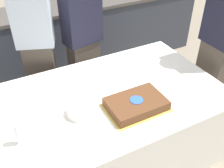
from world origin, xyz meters
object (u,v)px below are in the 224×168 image
object	(u,v)px
person_cutting_cake	(83,42)
person_seated_right	(218,47)
cake	(136,104)
plate_stack	(80,111)
person_standing_back	(38,50)
wine_glass	(17,131)

from	to	relation	value
person_cutting_cake	person_seated_right	bearing A→B (deg)	130.90
cake	person_cutting_cake	bearing A→B (deg)	90.00
plate_stack	cake	bearing A→B (deg)	-18.27
plate_stack	person_standing_back	bearing A→B (deg)	94.03
person_seated_right	person_standing_back	bearing A→B (deg)	-117.76
cake	plate_stack	distance (m)	0.43
person_cutting_cake	plate_stack	bearing A→B (deg)	53.98
person_cutting_cake	person_standing_back	xyz separation A→B (m)	(-0.47, 0.00, 0.02)
wine_glass	cake	bearing A→B (deg)	-3.52
wine_glass	person_cutting_cake	xyz separation A→B (m)	(0.86, 0.98, -0.03)
plate_stack	person_seated_right	distance (m)	1.46
plate_stack	person_seated_right	bearing A→B (deg)	3.99
wine_glass	person_seated_right	size ratio (longest dim) A/B	0.11
cake	person_standing_back	distance (m)	1.14
cake	wine_glass	xyz separation A→B (m)	(-0.86, 0.05, 0.08)
plate_stack	person_cutting_cake	xyz separation A→B (m)	(0.40, 0.90, 0.06)
wine_glass	person_standing_back	xyz separation A→B (m)	(0.39, 0.98, -0.01)
person_cutting_cake	person_seated_right	size ratio (longest dim) A/B	0.95
cake	wine_glass	bearing A→B (deg)	176.48
cake	plate_stack	world-z (taller)	cake
person_standing_back	plate_stack	bearing A→B (deg)	114.64
wine_glass	person_cutting_cake	distance (m)	1.30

